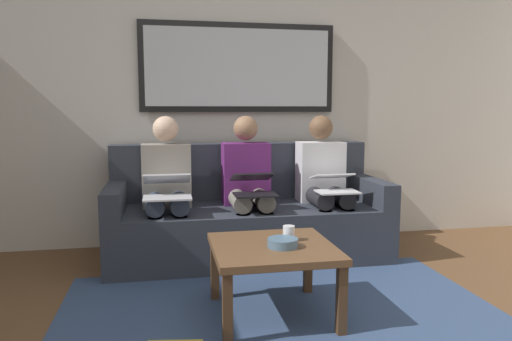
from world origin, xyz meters
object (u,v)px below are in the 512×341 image
at_px(person_left, 324,180).
at_px(framed_mirror, 239,68).
at_px(coffee_table, 273,254).
at_px(cup, 289,233).
at_px(laptop_black, 253,185).
at_px(bowl, 283,243).
at_px(laptop_silver, 167,187).
at_px(person_right, 167,185).
at_px(laptop_white, 334,183).
at_px(person_middle, 248,182).
at_px(couch, 246,217).

bearing_deg(person_left, framed_mirror, -35.52).
height_order(coffee_table, person_left, person_left).
xyz_separation_m(cup, laptop_black, (0.06, -0.84, 0.16)).
relative_size(bowl, laptop_black, 0.47).
relative_size(framed_mirror, laptop_silver, 4.40).
relative_size(cup, person_left, 0.08).
bearing_deg(person_left, person_right, 0.00).
bearing_deg(coffee_table, laptop_white, -127.62).
bearing_deg(laptop_silver, person_left, -169.85).
xyz_separation_m(framed_mirror, person_left, (-0.64, 0.46, -0.94)).
relative_size(laptop_white, person_middle, 0.29).
relative_size(couch, person_middle, 1.93).
xyz_separation_m(couch, framed_mirror, (0.00, -0.39, 1.24)).
distance_m(person_middle, laptop_silver, 0.68).
bearing_deg(person_left, person_middle, 0.00).
distance_m(bowl, person_left, 1.37).
bearing_deg(laptop_white, person_middle, -21.17).
bearing_deg(person_right, laptop_white, 169.04).
relative_size(coffee_table, laptop_silver, 1.78).
distance_m(cup, laptop_silver, 1.11).
height_order(cup, laptop_black, laptop_black).
height_order(framed_mirror, bowl, framed_mirror).
distance_m(framed_mirror, laptop_white, 1.33).
relative_size(framed_mirror, laptop_black, 4.63).
height_order(couch, laptop_black, couch).
bearing_deg(cup, couch, -87.17).
xyz_separation_m(person_middle, laptop_black, (0.00, 0.24, 0.02)).
bearing_deg(person_left, coffee_table, 58.85).
bearing_deg(couch, laptop_white, 153.68).
height_order(couch, person_right, person_right).
height_order(laptop_black, laptop_silver, laptop_silver).
height_order(coffee_table, person_right, person_right).
relative_size(framed_mirror, person_left, 1.49).
bearing_deg(laptop_silver, coffee_table, 122.48).
xyz_separation_m(framed_mirror, laptop_black, (0.00, 0.69, -0.92)).
relative_size(couch, laptop_black, 5.98).
bearing_deg(couch, person_left, 173.87).
relative_size(cup, person_right, 0.08).
distance_m(framed_mirror, person_right, 1.23).
relative_size(couch, person_right, 1.93).
height_order(couch, laptop_silver, couch).
height_order(cup, person_right, person_right).
bearing_deg(laptop_black, bowl, 89.42).
relative_size(person_middle, laptop_black, 3.10).
relative_size(framed_mirror, person_right, 1.49).
bearing_deg(person_left, laptop_black, 20.25).
relative_size(laptop_black, person_right, 0.32).
height_order(couch, laptop_white, couch).
height_order(laptop_white, person_middle, person_middle).
distance_m(cup, person_right, 1.29).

